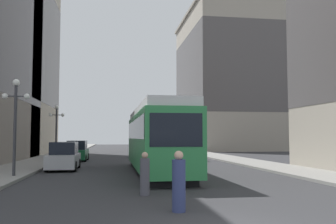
% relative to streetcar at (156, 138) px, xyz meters
% --- Properties ---
extents(sidewalk_left, '(3.35, 120.00, 0.15)m').
position_rel_streetcar_xyz_m(sidewalk_left, '(-8.71, 25.61, -2.03)').
color(sidewalk_left, gray).
rests_on(sidewalk_left, ground).
extents(sidewalk_right, '(3.35, 120.00, 0.15)m').
position_rel_streetcar_xyz_m(sidewalk_right, '(8.60, 25.61, -2.03)').
color(sidewalk_right, gray).
rests_on(sidewalk_right, ground).
extents(streetcar, '(2.64, 14.93, 3.89)m').
position_rel_streetcar_xyz_m(streetcar, '(0.00, 0.00, 0.00)').
color(streetcar, black).
rests_on(streetcar, ground).
extents(transit_bus, '(2.67, 11.69, 3.45)m').
position_rel_streetcar_xyz_m(transit_bus, '(3.03, 16.97, -0.15)').
color(transit_bus, black).
rests_on(transit_bus, ground).
extents(parked_car_left_near, '(1.95, 4.33, 1.82)m').
position_rel_streetcar_xyz_m(parked_car_left_near, '(-5.74, 12.07, -1.26)').
color(parked_car_left_near, black).
rests_on(parked_car_left_near, ground).
extents(parked_car_left_mid, '(1.90, 4.52, 1.82)m').
position_rel_streetcar_xyz_m(parked_car_left_mid, '(-5.74, 2.83, -1.26)').
color(parked_car_left_mid, black).
rests_on(parked_car_left_mid, ground).
extents(pedestrian_crossing_near, '(0.36, 0.36, 1.60)m').
position_rel_streetcar_xyz_m(pedestrian_crossing_near, '(-1.41, -8.61, -1.36)').
color(pedestrian_crossing_near, '#4C4C56').
rests_on(pedestrian_crossing_near, ground).
extents(pedestrian_crossing_far, '(0.39, 0.39, 1.75)m').
position_rel_streetcar_xyz_m(pedestrian_crossing_far, '(-0.70, -11.79, -1.28)').
color(pedestrian_crossing_far, navy).
rests_on(pedestrian_crossing_far, ground).
extents(lamp_post_left_near, '(1.41, 0.36, 5.04)m').
position_rel_streetcar_xyz_m(lamp_post_left_near, '(-7.64, -2.10, 1.39)').
color(lamp_post_left_near, '#333338').
rests_on(lamp_post_left_near, sidewalk_left).
extents(lamp_post_left_far, '(1.41, 0.36, 4.89)m').
position_rel_streetcar_xyz_m(lamp_post_left_far, '(-7.64, 12.42, 1.30)').
color(lamp_post_left_far, '#333338').
rests_on(lamp_post_left_far, sidewalk_left).
extents(building_right_midblock, '(13.99, 22.95, 23.82)m').
position_rel_streetcar_xyz_m(building_right_midblock, '(16.97, 40.57, 10.16)').
color(building_right_midblock, '#A89E8E').
rests_on(building_right_midblock, ground).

